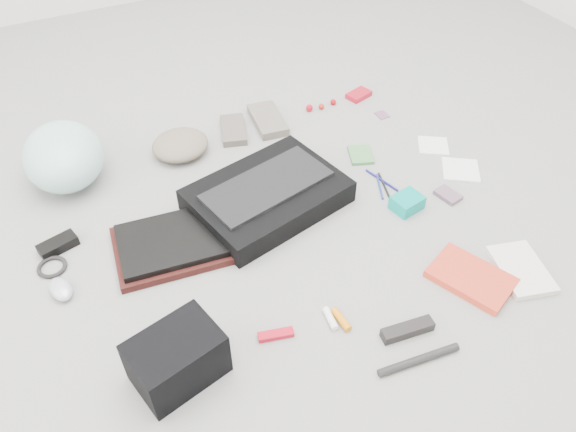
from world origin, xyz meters
name	(u,v)px	position (x,y,z in m)	size (l,w,h in m)	color
ground_plane	(288,227)	(0.00, 0.00, 0.00)	(4.00, 4.00, 0.00)	gray
messenger_bag	(267,196)	(-0.01, 0.13, 0.04)	(0.50, 0.36, 0.08)	black
bag_flap	(267,185)	(-0.01, 0.13, 0.09)	(0.43, 0.20, 0.01)	black
laptop_sleeve	(173,245)	(-0.37, 0.08, 0.01)	(0.36, 0.27, 0.03)	#33110E
laptop	(172,240)	(-0.37, 0.08, 0.04)	(0.33, 0.24, 0.02)	black
bike_helmet	(63,156)	(-0.60, 0.58, 0.10)	(0.28, 0.35, 0.21)	#B2ECEB
beanie	(180,145)	(-0.19, 0.55, 0.04)	(0.22, 0.20, 0.08)	#756857
mitten_left	(233,130)	(0.04, 0.58, 0.01)	(0.09, 0.19, 0.03)	#5F564F
mitten_right	(268,120)	(0.20, 0.58, 0.02)	(0.11, 0.23, 0.03)	#6E675B
power_brick	(58,245)	(-0.70, 0.24, 0.02)	(0.12, 0.06, 0.03)	black
cable_coil	(52,267)	(-0.74, 0.16, 0.01)	(0.09, 0.09, 0.01)	black
mouse	(61,289)	(-0.73, 0.05, 0.02)	(0.06, 0.10, 0.04)	#B5B8CB
camera_bag	(177,358)	(-0.50, -0.36, 0.07)	(0.23, 0.16, 0.15)	black
multitool	(276,335)	(-0.22, -0.37, 0.01)	(0.10, 0.03, 0.02)	#AB091B
toiletry_tube_white	(330,318)	(-0.06, -0.39, 0.01)	(0.02, 0.02, 0.07)	white
toiletry_tube_orange	(341,319)	(-0.04, -0.41, 0.01)	(0.02, 0.02, 0.08)	orange
u_lock	(407,330)	(0.11, -0.52, 0.02)	(0.15, 0.04, 0.03)	black
bike_pump	(419,360)	(0.08, -0.61, 0.01)	(0.02, 0.02, 0.24)	black
book_red	(471,278)	(0.39, -0.45, 0.01)	(0.16, 0.24, 0.02)	#E73F27
book_white	(521,270)	(0.55, -0.50, 0.01)	(0.14, 0.21, 0.02)	silver
notepad	(361,155)	(0.42, 0.22, 0.01)	(0.08, 0.11, 0.01)	#458144
pen_blue	(380,186)	(0.38, 0.03, 0.00)	(0.01, 0.01, 0.14)	navy
pen_black	(384,185)	(0.40, 0.03, 0.00)	(0.01, 0.01, 0.14)	black
pen_navy	(382,180)	(0.41, 0.06, 0.00)	(0.01, 0.01, 0.15)	navy
accordion_wallet	(407,203)	(0.41, -0.10, 0.03)	(0.10, 0.08, 0.05)	#01988B
card_deck	(448,195)	(0.57, -0.12, 0.01)	(0.06, 0.09, 0.02)	#72566A
napkin_top	(433,146)	(0.71, 0.14, 0.00)	(0.11, 0.11, 0.01)	white
napkin_bottom	(461,170)	(0.71, -0.02, 0.00)	(0.13, 0.13, 0.01)	white
lollipop_a	(309,108)	(0.39, 0.58, 0.01)	(0.03, 0.03, 0.03)	#BE0618
lollipop_b	(321,106)	(0.44, 0.57, 0.01)	(0.03, 0.03, 0.03)	#AC2216
lollipop_c	(333,102)	(0.51, 0.58, 0.01)	(0.03, 0.03, 0.03)	#9F050A
altoids_tin	(359,95)	(0.64, 0.58, 0.01)	(0.10, 0.07, 0.02)	red
stamp_sheet	(382,115)	(0.65, 0.42, 0.00)	(0.05, 0.06, 0.00)	#7B4E6E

